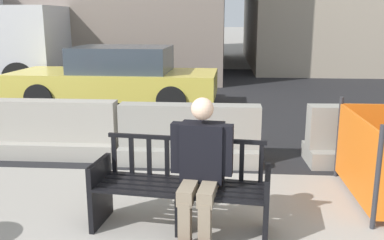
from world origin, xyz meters
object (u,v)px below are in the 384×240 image
(seated_person, at_px, (201,165))
(jersey_barrier_left, at_px, (51,133))
(street_bench, at_px, (181,191))
(jersey_barrier_centre, at_px, (190,139))
(car_taxi_near, at_px, (117,77))
(jersey_barrier_right, at_px, (379,141))

(seated_person, bearing_deg, jersey_barrier_left, 136.39)
(street_bench, height_order, jersey_barrier_centre, street_bench)
(street_bench, distance_m, jersey_barrier_left, 3.08)
(seated_person, height_order, car_taxi_near, car_taxi_near)
(car_taxi_near, bearing_deg, jersey_barrier_right, -38.79)
(jersey_barrier_centre, bearing_deg, jersey_barrier_right, 2.08)
(street_bench, height_order, jersey_barrier_right, street_bench)
(seated_person, bearing_deg, jersey_barrier_right, 42.65)
(street_bench, xyz_separation_m, jersey_barrier_right, (2.59, 2.13, -0.06))
(seated_person, height_order, jersey_barrier_right, seated_person)
(jersey_barrier_left, height_order, jersey_barrier_right, same)
(seated_person, distance_m, car_taxi_near, 6.37)
(jersey_barrier_centre, relative_size, jersey_barrier_right, 0.99)
(jersey_barrier_centre, height_order, jersey_barrier_right, same)
(jersey_barrier_centre, relative_size, jersey_barrier_left, 1.00)
(jersey_barrier_left, bearing_deg, car_taxi_near, 88.41)
(street_bench, distance_m, car_taxi_near, 6.24)
(street_bench, height_order, car_taxi_near, car_taxi_near)
(car_taxi_near, bearing_deg, jersey_barrier_centre, -62.55)
(street_bench, distance_m, jersey_barrier_centre, 2.03)
(street_bench, xyz_separation_m, jersey_barrier_left, (-2.18, 2.18, -0.06))
(jersey_barrier_right, bearing_deg, street_bench, -140.61)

